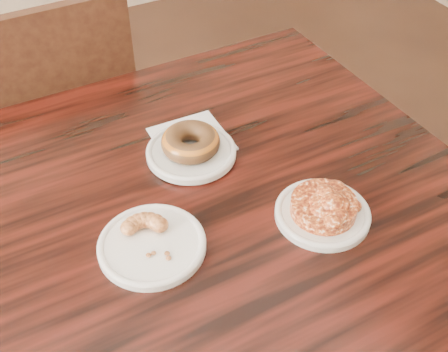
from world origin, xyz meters
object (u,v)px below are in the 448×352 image
chair_far (47,127)px  cafe_table (216,331)px  cruller_fragment (151,238)px  glazed_donut (191,142)px  apple_fritter (324,204)px

chair_far → cafe_table: bearing=99.4°
cafe_table → cruller_fragment: bearing=-171.3°
chair_far → glazed_donut: (0.19, -0.64, 0.34)m
chair_far → apple_fritter: (0.32, -0.89, 0.33)m
chair_far → glazed_donut: 0.74m
apple_fritter → cafe_table: bearing=151.0°
glazed_donut → cruller_fragment: (-0.15, -0.18, -0.01)m
chair_far → cruller_fragment: chair_far is taller
cruller_fragment → cafe_table: bearing=9.9°
apple_fritter → cruller_fragment: 0.30m
chair_far → apple_fritter: bearing=108.2°
apple_fritter → cruller_fragment: (-0.29, 0.07, -0.01)m
glazed_donut → apple_fritter: (0.13, -0.25, -0.00)m
chair_far → glazed_donut: size_ratio=7.96×
cruller_fragment → glazed_donut: bearing=49.4°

